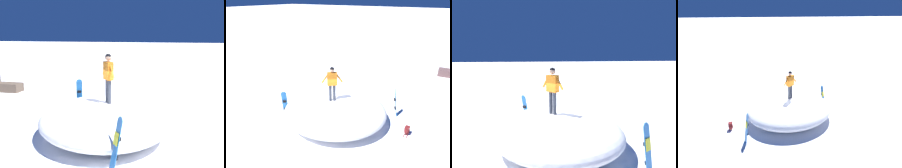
% 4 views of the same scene
% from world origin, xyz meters
% --- Properties ---
extents(ground, '(240.00, 240.00, 0.00)m').
position_xyz_m(ground, '(0.00, 0.00, 0.00)').
color(ground, white).
extents(snow_mound, '(6.80, 6.49, 1.29)m').
position_xyz_m(snow_mound, '(-0.23, 0.20, 0.65)').
color(snow_mound, white).
rests_on(snow_mound, ground).
extents(snowboarder_standing, '(0.88, 0.74, 1.80)m').
position_xyz_m(snowboarder_standing, '(-0.18, 0.36, 2.38)').
color(snowboarder_standing, '#333842').
rests_on(snowboarder_standing, snow_mound).
extents(snowboard_primary_upright, '(0.35, 0.37, 1.65)m').
position_xyz_m(snowboard_primary_upright, '(-2.78, -1.96, 0.85)').
color(snowboard_primary_upright, '#2672BF').
rests_on(snowboard_primary_upright, ground).
extents(snowboard_secondary_upright, '(0.42, 0.42, 1.61)m').
position_xyz_m(snowboard_secondary_upright, '(2.27, 1.37, 0.83)').
color(snowboard_secondary_upright, '#2672BF').
rests_on(snowboard_secondary_upright, ground).
extents(backpack_near, '(0.26, 0.49, 0.44)m').
position_xyz_m(backpack_near, '(-3.83, -0.67, 0.22)').
color(backpack_near, maroon).
rests_on(backpack_near, ground).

